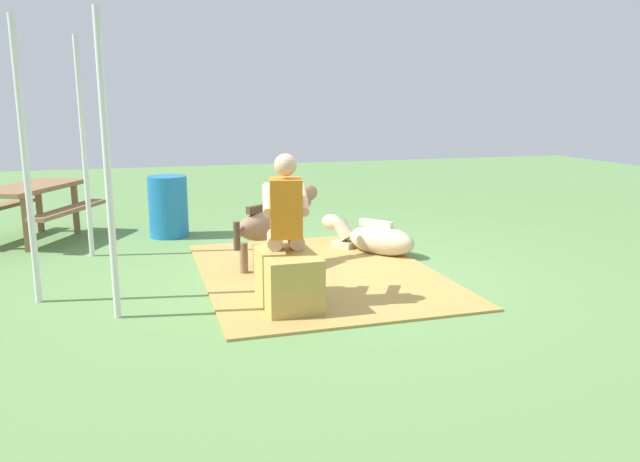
{
  "coord_description": "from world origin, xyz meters",
  "views": [
    {
      "loc": [
        -5.96,
        1.93,
        1.84
      ],
      "look_at": [
        -0.16,
        0.19,
        0.55
      ],
      "focal_mm": 34.42,
      "sensor_mm": 36.0,
      "label": 1
    }
  ],
  "objects_px": {
    "person_seated": "(286,220)",
    "water_barrel": "(168,206)",
    "tent_pole_left": "(107,169)",
    "pony_standing": "(273,223)",
    "tent_pole_right": "(84,149)",
    "hay_bale": "(288,280)",
    "pony_lying": "(374,239)",
    "tent_pole_mid": "(26,164)",
    "picnic_bench": "(32,198)"
  },
  "relations": [
    {
      "from": "tent_pole_right",
      "to": "tent_pole_mid",
      "type": "distance_m",
      "value": 1.74
    },
    {
      "from": "tent_pole_left",
      "to": "tent_pole_mid",
      "type": "xyz_separation_m",
      "value": [
        0.66,
        0.72,
        0.0
      ]
    },
    {
      "from": "person_seated",
      "to": "tent_pole_mid",
      "type": "bearing_deg",
      "value": 73.72
    },
    {
      "from": "pony_standing",
      "to": "tent_pole_mid",
      "type": "height_order",
      "value": "tent_pole_mid"
    },
    {
      "from": "tent_pole_right",
      "to": "tent_pole_mid",
      "type": "relative_size",
      "value": 1.0
    },
    {
      "from": "person_seated",
      "to": "water_barrel",
      "type": "bearing_deg",
      "value": 15.5
    },
    {
      "from": "pony_lying",
      "to": "tent_pole_mid",
      "type": "distance_m",
      "value": 3.93
    },
    {
      "from": "tent_pole_left",
      "to": "picnic_bench",
      "type": "distance_m",
      "value": 3.68
    },
    {
      "from": "hay_bale",
      "to": "pony_standing",
      "type": "distance_m",
      "value": 1.33
    },
    {
      "from": "picnic_bench",
      "to": "tent_pole_right",
      "type": "bearing_deg",
      "value": -144.29
    },
    {
      "from": "tent_pole_mid",
      "to": "picnic_bench",
      "type": "bearing_deg",
      "value": 8.36
    },
    {
      "from": "pony_standing",
      "to": "hay_bale",
      "type": "bearing_deg",
      "value": 173.22
    },
    {
      "from": "water_barrel",
      "to": "tent_pole_left",
      "type": "bearing_deg",
      "value": 169.17
    },
    {
      "from": "tent_pole_right",
      "to": "picnic_bench",
      "type": "bearing_deg",
      "value": 35.71
    },
    {
      "from": "pony_standing",
      "to": "tent_pole_right",
      "type": "xyz_separation_m",
      "value": [
        1.21,
        1.98,
        0.76
      ]
    },
    {
      "from": "hay_bale",
      "to": "pony_standing",
      "type": "height_order",
      "value": "pony_standing"
    },
    {
      "from": "picnic_bench",
      "to": "hay_bale",
      "type": "bearing_deg",
      "value": -144.04
    },
    {
      "from": "pony_standing",
      "to": "pony_lying",
      "type": "distance_m",
      "value": 1.41
    },
    {
      "from": "pony_standing",
      "to": "pony_lying",
      "type": "relative_size",
      "value": 0.94
    },
    {
      "from": "picnic_bench",
      "to": "person_seated",
      "type": "bearing_deg",
      "value": -142.51
    },
    {
      "from": "person_seated",
      "to": "tent_pole_left",
      "type": "bearing_deg",
      "value": 90.39
    },
    {
      "from": "hay_bale",
      "to": "tent_pole_mid",
      "type": "distance_m",
      "value": 2.56
    },
    {
      "from": "water_barrel",
      "to": "tent_pole_right",
      "type": "xyz_separation_m",
      "value": [
        -0.86,
        0.96,
        0.87
      ]
    },
    {
      "from": "person_seated",
      "to": "pony_lying",
      "type": "bearing_deg",
      "value": -44.89
    },
    {
      "from": "tent_pole_left",
      "to": "tent_pole_right",
      "type": "relative_size",
      "value": 1.0
    },
    {
      "from": "pony_lying",
      "to": "tent_pole_left",
      "type": "relative_size",
      "value": 0.48
    },
    {
      "from": "pony_lying",
      "to": "person_seated",
      "type": "bearing_deg",
      "value": 135.11
    },
    {
      "from": "pony_lying",
      "to": "picnic_bench",
      "type": "bearing_deg",
      "value": 64.39
    },
    {
      "from": "hay_bale",
      "to": "tent_pole_right",
      "type": "height_order",
      "value": "tent_pole_right"
    },
    {
      "from": "water_barrel",
      "to": "pony_lying",
      "type": "bearing_deg",
      "value": -126.49
    },
    {
      "from": "person_seated",
      "to": "pony_lying",
      "type": "distance_m",
      "value": 2.15
    },
    {
      "from": "water_barrel",
      "to": "tent_pole_left",
      "type": "height_order",
      "value": "tent_pole_left"
    },
    {
      "from": "pony_lying",
      "to": "tent_pole_right",
      "type": "distance_m",
      "value": 3.6
    },
    {
      "from": "person_seated",
      "to": "pony_standing",
      "type": "distance_m",
      "value": 1.17
    },
    {
      "from": "hay_bale",
      "to": "picnic_bench",
      "type": "distance_m",
      "value": 4.45
    },
    {
      "from": "water_barrel",
      "to": "tent_pole_left",
      "type": "distance_m",
      "value": 3.39
    },
    {
      "from": "pony_lying",
      "to": "tent_pole_left",
      "type": "xyz_separation_m",
      "value": [
        -1.48,
        2.96,
        1.1
      ]
    },
    {
      "from": "hay_bale",
      "to": "pony_standing",
      "type": "bearing_deg",
      "value": -6.78
    },
    {
      "from": "tent_pole_right",
      "to": "tent_pole_mid",
      "type": "height_order",
      "value": "same"
    },
    {
      "from": "tent_pole_left",
      "to": "tent_pole_mid",
      "type": "bearing_deg",
      "value": 47.39
    },
    {
      "from": "pony_lying",
      "to": "tent_pole_left",
      "type": "distance_m",
      "value": 3.49
    },
    {
      "from": "tent_pole_left",
      "to": "tent_pole_mid",
      "type": "distance_m",
      "value": 0.97
    },
    {
      "from": "hay_bale",
      "to": "water_barrel",
      "type": "bearing_deg",
      "value": 14.42
    },
    {
      "from": "hay_bale",
      "to": "picnic_bench",
      "type": "bearing_deg",
      "value": 35.96
    },
    {
      "from": "pony_lying",
      "to": "tent_pole_mid",
      "type": "height_order",
      "value": "tent_pole_mid"
    },
    {
      "from": "pony_standing",
      "to": "tent_pole_right",
      "type": "distance_m",
      "value": 2.44
    },
    {
      "from": "hay_bale",
      "to": "pony_standing",
      "type": "xyz_separation_m",
      "value": [
        1.3,
        -0.15,
        0.27
      ]
    },
    {
      "from": "person_seated",
      "to": "tent_pole_left",
      "type": "height_order",
      "value": "tent_pole_left"
    },
    {
      "from": "hay_bale",
      "to": "tent_pole_left",
      "type": "bearing_deg",
      "value": 84.04
    },
    {
      "from": "water_barrel",
      "to": "picnic_bench",
      "type": "height_order",
      "value": "water_barrel"
    }
  ]
}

